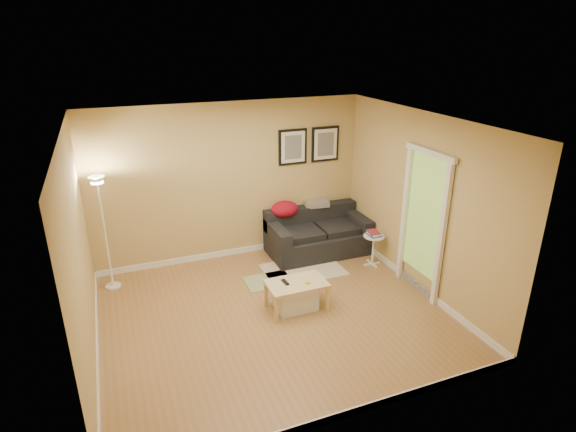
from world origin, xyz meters
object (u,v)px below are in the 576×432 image
object	(u,v)px
book_stack	(374,233)
storage_bin	(296,297)
floor_lamp	(106,237)
sofa	(318,232)
coffee_table	(296,295)
side_table	(373,250)

from	to	relation	value
book_stack	storage_bin	bearing A→B (deg)	-163.12
book_stack	floor_lamp	bearing A→B (deg)	161.54
storage_bin	floor_lamp	distance (m)	2.88
sofa	coffee_table	distance (m)	1.83
sofa	side_table	world-z (taller)	sofa
sofa	side_table	bearing A→B (deg)	-49.60
storage_bin	floor_lamp	xyz separation A→B (m)	(-2.34, 1.54, 0.65)
coffee_table	floor_lamp	world-z (taller)	floor_lamp
side_table	storage_bin	bearing A→B (deg)	-156.26
coffee_table	storage_bin	world-z (taller)	coffee_table
coffee_table	side_table	size ratio (longest dim) A/B	1.56
book_stack	coffee_table	bearing A→B (deg)	-162.68
coffee_table	floor_lamp	xyz separation A→B (m)	(-2.35, 1.55, 0.62)
floor_lamp	side_table	bearing A→B (deg)	-11.33
sofa	storage_bin	size ratio (longest dim) A/B	3.00
coffee_table	side_table	bearing A→B (deg)	35.18
storage_bin	coffee_table	bearing A→B (deg)	-58.94
sofa	floor_lamp	size ratio (longest dim) A/B	0.98
floor_lamp	sofa	bearing A→B (deg)	-0.91
side_table	book_stack	bearing A→B (deg)	89.06
side_table	coffee_table	bearing A→B (deg)	-155.82
coffee_table	sofa	bearing A→B (deg)	66.58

